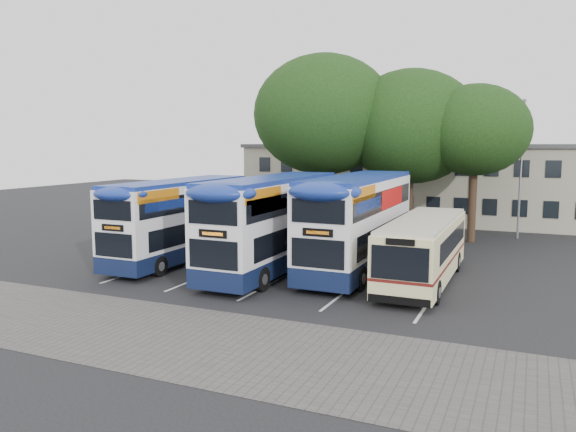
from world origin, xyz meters
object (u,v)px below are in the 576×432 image
(lamp_post, at_px, (521,161))
(tree_mid, at_px, (411,127))
(bus_dd_left, at_px, (180,217))
(tree_right, at_px, (475,130))
(tree_left, at_px, (324,115))
(bus_dd_mid, at_px, (273,220))
(bus_dd_right, at_px, (359,219))
(bus_single, at_px, (424,246))

(lamp_post, bearing_deg, tree_mid, -165.78)
(bus_dd_left, bearing_deg, lamp_post, 42.38)
(lamp_post, relative_size, tree_right, 0.91)
(tree_mid, bearing_deg, tree_left, -166.77)
(lamp_post, distance_m, tree_right, 4.15)
(lamp_post, height_order, tree_right, tree_right)
(tree_mid, bearing_deg, lamp_post, 14.22)
(bus_dd_mid, height_order, bus_dd_right, bus_dd_right)
(bus_dd_mid, height_order, bus_single, bus_dd_mid)
(bus_dd_left, distance_m, bus_dd_mid, 5.54)
(tree_mid, height_order, bus_dd_left, tree_mid)
(bus_dd_right, distance_m, bus_single, 3.70)
(tree_mid, xyz_separation_m, bus_dd_left, (-9.42, -13.11, -4.96))
(bus_dd_left, bearing_deg, bus_dd_right, 9.77)
(tree_mid, height_order, bus_dd_right, tree_mid)
(bus_single, bearing_deg, lamp_post, 76.12)
(tree_right, bearing_deg, bus_dd_left, -137.65)
(lamp_post, distance_m, bus_single, 15.21)
(tree_left, bearing_deg, tree_mid, 13.23)
(bus_dd_left, height_order, bus_dd_right, bus_dd_right)
(bus_dd_left, bearing_deg, bus_dd_mid, -2.34)
(lamp_post, relative_size, bus_dd_right, 0.81)
(tree_right, xyz_separation_m, bus_dd_mid, (-8.03, -12.59, -4.50))
(bus_dd_mid, bearing_deg, tree_right, 57.47)
(lamp_post, height_order, bus_dd_right, lamp_post)
(lamp_post, xyz_separation_m, tree_right, (-2.69, -2.47, 1.97))
(bus_dd_right, bearing_deg, bus_single, -18.71)
(tree_left, bearing_deg, bus_dd_right, -61.31)
(lamp_post, distance_m, bus_dd_mid, 18.67)
(bus_dd_mid, bearing_deg, lamp_post, 54.55)
(tree_left, xyz_separation_m, bus_dd_right, (5.56, -10.17, -5.60))
(tree_right, distance_m, bus_dd_mid, 15.60)
(bus_dd_right, bearing_deg, lamp_post, 62.29)
(bus_dd_left, xyz_separation_m, bus_dd_right, (9.31, 1.60, 0.20))
(bus_dd_right, bearing_deg, bus_dd_mid, -154.14)
(bus_dd_right, bearing_deg, bus_dd_left, -170.23)
(bus_single, bearing_deg, bus_dd_right, 161.29)
(tree_mid, bearing_deg, bus_dd_right, -90.57)
(lamp_post, xyz_separation_m, bus_single, (-3.56, -14.39, -3.43))
(bus_single, bearing_deg, tree_mid, 104.54)
(tree_left, bearing_deg, lamp_post, 13.77)
(tree_left, relative_size, bus_dd_left, 1.18)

